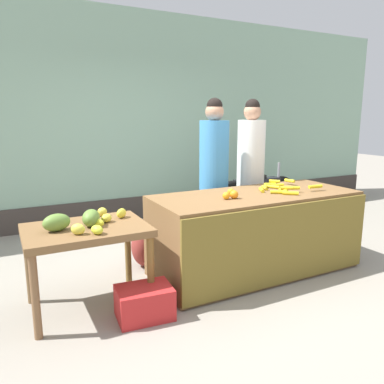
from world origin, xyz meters
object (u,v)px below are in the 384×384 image
produce_sack (145,245)px  vendor_woman_white_shirt (250,173)px  produce_crate (144,302)px  vendor_woman_blue_shirt (214,177)px  parked_motorcycle (257,194)px

produce_sack → vendor_woman_white_shirt: bearing=3.9°
produce_sack → produce_crate: bearing=-110.8°
vendor_woman_blue_shirt → produce_sack: (-0.88, -0.04, -0.68)m
produce_crate → vendor_woman_white_shirt: bearing=31.5°
vendor_woman_blue_shirt → parked_motorcycle: vendor_woman_blue_shirt is taller
parked_motorcycle → produce_sack: size_ratio=3.47×
vendor_woman_white_shirt → parked_motorcycle: (0.80, 0.91, -0.51)m
vendor_woman_blue_shirt → vendor_woman_white_shirt: bearing=5.5°
produce_crate → produce_sack: size_ratio=0.96×
parked_motorcycle → vendor_woman_blue_shirt: bearing=-144.6°
parked_motorcycle → produce_crate: size_ratio=3.64×
vendor_woman_white_shirt → parked_motorcycle: vendor_woman_white_shirt is taller
produce_sack → vendor_woman_blue_shirt: bearing=2.8°
vendor_woman_white_shirt → produce_crate: vendor_woman_white_shirt is taller
parked_motorcycle → vendor_woman_white_shirt: bearing=-131.2°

